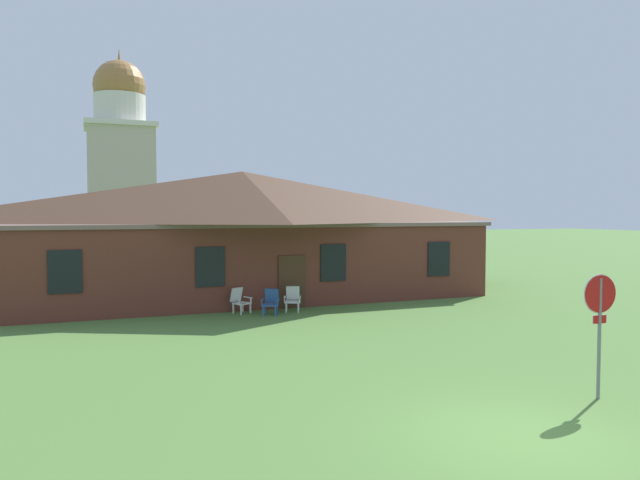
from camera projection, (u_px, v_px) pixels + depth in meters
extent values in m
plane|color=#517A38|center=(522.00, 438.00, 9.90)|extent=(200.00, 200.00, 0.00)
cube|color=brown|center=(243.00, 259.00, 27.68)|extent=(20.04, 10.00, 3.20)
cube|color=#795B55|center=(243.00, 223.00, 27.60)|extent=(20.44, 10.20, 0.16)
pyramid|color=#4C3323|center=(242.00, 197.00, 27.54)|extent=(20.84, 10.40, 2.35)
cube|color=black|center=(65.00, 272.00, 20.25)|extent=(1.10, 0.06, 1.50)
cube|color=black|center=(210.00, 267.00, 22.08)|extent=(1.10, 0.06, 1.50)
cube|color=black|center=(333.00, 263.00, 23.92)|extent=(1.10, 0.06, 1.50)
cube|color=black|center=(439.00, 259.00, 25.75)|extent=(1.10, 0.06, 1.50)
cube|color=#422819|center=(292.00, 282.00, 23.30)|extent=(1.10, 0.06, 2.10)
cube|color=#BCB29E|center=(121.00, 196.00, 45.17)|extent=(4.80, 4.80, 10.16)
cube|color=silver|center=(120.00, 127.00, 44.92)|extent=(5.18, 5.18, 0.36)
cylinder|color=silver|center=(120.00, 110.00, 44.86)|extent=(3.80, 3.80, 2.20)
sphere|color=#9E6B38|center=(119.00, 86.00, 44.78)|extent=(3.88, 3.88, 3.88)
cone|color=#9E6B38|center=(119.00, 55.00, 44.67)|extent=(0.24, 0.24, 1.00)
cylinder|color=slate|center=(599.00, 339.00, 11.95)|extent=(0.07, 0.07, 2.47)
cylinder|color=white|center=(600.00, 294.00, 11.92)|extent=(0.81, 0.06, 0.81)
cylinder|color=#B71414|center=(601.00, 294.00, 11.90)|extent=(0.76, 0.06, 0.76)
cube|color=#B71414|center=(600.00, 319.00, 11.94)|extent=(0.32, 0.04, 0.16)
cube|color=white|center=(599.00, 319.00, 11.95)|extent=(0.34, 0.03, 0.18)
cube|color=silver|center=(250.00, 309.00, 22.15)|extent=(0.07, 0.07, 0.36)
cube|color=silver|center=(241.00, 310.00, 21.81)|extent=(0.07, 0.07, 0.36)
cube|color=silver|center=(243.00, 307.00, 22.44)|extent=(0.07, 0.07, 0.36)
cube|color=silver|center=(233.00, 309.00, 22.10)|extent=(0.07, 0.07, 0.36)
cube|color=silver|center=(242.00, 303.00, 22.11)|extent=(0.72, 0.71, 0.05)
cube|color=silver|center=(236.00, 295.00, 22.31)|extent=(0.54, 0.40, 0.54)
cube|color=silver|center=(248.00, 297.00, 22.31)|extent=(0.26, 0.44, 0.03)
cube|color=silver|center=(251.00, 301.00, 22.20)|extent=(0.05, 0.05, 0.22)
cube|color=silver|center=(236.00, 299.00, 21.88)|extent=(0.26, 0.44, 0.03)
cube|color=silver|center=(239.00, 302.00, 21.77)|extent=(0.05, 0.05, 0.22)
cube|color=#2D5693|center=(275.00, 312.00, 21.49)|extent=(0.07, 0.07, 0.36)
cube|color=#2D5693|center=(263.00, 311.00, 21.54)|extent=(0.07, 0.07, 0.36)
cube|color=#2D5693|center=(277.00, 310.00, 21.93)|extent=(0.07, 0.07, 0.36)
cube|color=#2D5693|center=(265.00, 309.00, 21.98)|extent=(0.07, 0.07, 0.36)
cube|color=#2D5693|center=(270.00, 305.00, 21.73)|extent=(0.72, 0.71, 0.05)
cube|color=#2D5693|center=(272.00, 296.00, 22.02)|extent=(0.54, 0.40, 0.54)
cube|color=#2D5693|center=(278.00, 300.00, 21.67)|extent=(0.27, 0.44, 0.03)
cube|color=#2D5693|center=(277.00, 304.00, 21.51)|extent=(0.05, 0.05, 0.22)
cube|color=#2D5693|center=(262.00, 300.00, 21.73)|extent=(0.27, 0.44, 0.03)
cube|color=#2D5693|center=(262.00, 303.00, 21.57)|extent=(0.05, 0.05, 0.22)
cube|color=silver|center=(298.00, 308.00, 22.26)|extent=(0.06, 0.06, 0.36)
cube|color=silver|center=(286.00, 308.00, 22.25)|extent=(0.06, 0.06, 0.36)
cube|color=silver|center=(299.00, 306.00, 22.70)|extent=(0.06, 0.06, 0.36)
cube|color=silver|center=(287.00, 306.00, 22.70)|extent=(0.06, 0.06, 0.36)
cube|color=silver|center=(292.00, 302.00, 22.47)|extent=(0.69, 0.68, 0.05)
cube|color=silver|center=(293.00, 293.00, 22.76)|extent=(0.55, 0.36, 0.54)
cube|color=silver|center=(300.00, 297.00, 22.44)|extent=(0.23, 0.46, 0.03)
cube|color=silver|center=(300.00, 300.00, 22.28)|extent=(0.05, 0.05, 0.22)
cube|color=silver|center=(285.00, 297.00, 22.44)|extent=(0.23, 0.46, 0.03)
cube|color=silver|center=(285.00, 300.00, 22.28)|extent=(0.05, 0.05, 0.22)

